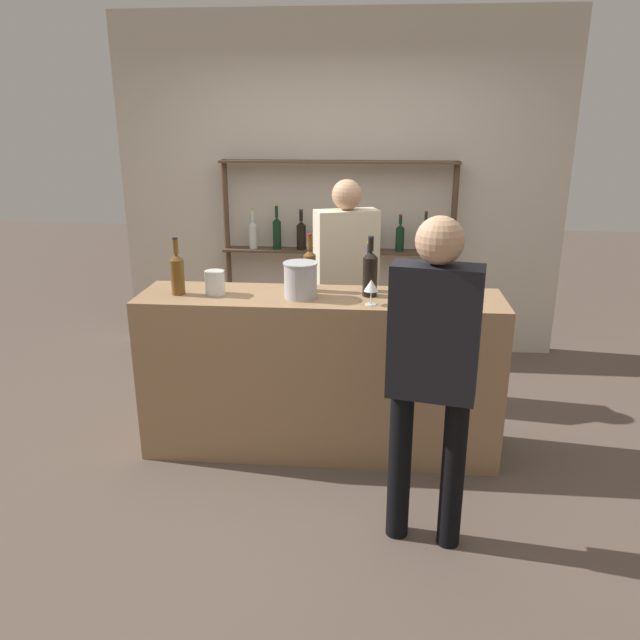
{
  "coord_description": "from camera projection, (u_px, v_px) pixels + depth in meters",
  "views": [
    {
      "loc": [
        0.32,
        -3.49,
        2.01
      ],
      "look_at": [
        0.0,
        0.0,
        0.85
      ],
      "focal_mm": 35.0,
      "sensor_mm": 36.0,
      "label": 1
    }
  ],
  "objects": [
    {
      "name": "back_shelf",
      "position": [
        337.0,
        230.0,
        5.2
      ],
      "size": [
        1.94,
        0.18,
        1.65
      ],
      "color": "#4C3828",
      "rests_on": "ground_plane"
    },
    {
      "name": "ice_bucket",
      "position": [
        301.0,
        280.0,
        3.58
      ],
      "size": [
        0.2,
        0.2,
        0.21
      ],
      "color": "#B2B2B7",
      "rests_on": "bar_counter"
    },
    {
      "name": "server_behind_counter",
      "position": [
        346.0,
        274.0,
        4.43
      ],
      "size": [
        0.47,
        0.33,
        1.59
      ],
      "rotation": [
        0.0,
        0.0,
        -1.22
      ],
      "color": "#575347",
      "rests_on": "ground_plane"
    },
    {
      "name": "customer_right",
      "position": [
        433.0,
        360.0,
        2.81
      ],
      "size": [
        0.42,
        0.25,
        1.61
      ],
      "rotation": [
        0.0,
        0.0,
        1.37
      ],
      "color": "black",
      "rests_on": "ground_plane"
    },
    {
      "name": "counter_bottle_0",
      "position": [
        369.0,
        272.0,
        3.72
      ],
      "size": [
        0.07,
        0.07,
        0.3
      ],
      "color": "#0F1956",
      "rests_on": "bar_counter"
    },
    {
      "name": "wine_glass",
      "position": [
        371.0,
        286.0,
        3.45
      ],
      "size": [
        0.08,
        0.08,
        0.14
      ],
      "color": "silver",
      "rests_on": "bar_counter"
    },
    {
      "name": "back_wall",
      "position": [
        340.0,
        189.0,
        5.27
      ],
      "size": [
        3.74,
        0.12,
        2.8
      ],
      "primitive_type": "cube",
      "color": "beige",
      "rests_on": "ground_plane"
    },
    {
      "name": "counter_bottle_1",
      "position": [
        177.0,
        273.0,
        3.64
      ],
      "size": [
        0.08,
        0.08,
        0.34
      ],
      "color": "brown",
      "rests_on": "bar_counter"
    },
    {
      "name": "ground_plane",
      "position": [
        320.0,
        446.0,
        3.96
      ],
      "size": [
        16.0,
        16.0,
        0.0
      ],
      "primitive_type": "plane",
      "color": "brown"
    },
    {
      "name": "cork_jar",
      "position": [
        215.0,
        283.0,
        3.66
      ],
      "size": [
        0.12,
        0.12,
        0.14
      ],
      "color": "silver",
      "rests_on": "bar_counter"
    },
    {
      "name": "counter_bottle_2",
      "position": [
        310.0,
        269.0,
        3.71
      ],
      "size": [
        0.07,
        0.07,
        0.34
      ],
      "color": "brown",
      "rests_on": "bar_counter"
    },
    {
      "name": "bar_counter",
      "position": [
        320.0,
        374.0,
        3.81
      ],
      "size": [
        2.14,
        0.51,
        1.0
      ],
      "primitive_type": "cube",
      "color": "#997551",
      "rests_on": "ground_plane"
    },
    {
      "name": "counter_bottle_3",
      "position": [
        370.0,
        272.0,
        3.61
      ],
      "size": [
        0.09,
        0.09,
        0.35
      ],
      "color": "black",
      "rests_on": "bar_counter"
    }
  ]
}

